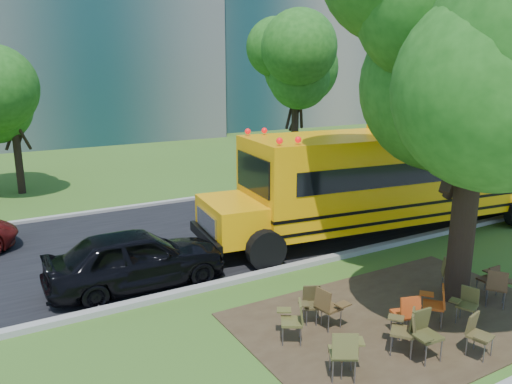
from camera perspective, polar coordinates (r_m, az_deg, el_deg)
ground at (r=11.33m, az=10.78°, el=-14.25°), size 160.00×160.00×0.00m
dirt_patch at (r=11.63m, az=16.29°, el=-13.72°), size 7.00×4.50×0.03m
asphalt_road at (r=16.79m, az=-4.90°, el=-4.47°), size 80.00×8.00×0.04m
kerb_near at (r=13.47m, az=2.41°, el=-8.95°), size 80.00×0.25×0.14m
kerb_far at (r=20.41m, az=-9.79°, el=-1.13°), size 80.00×0.25×0.14m
bg_tree_2 at (r=23.56m, az=-26.20°, el=9.88°), size 4.80×4.80×6.62m
bg_tree_3 at (r=26.00m, az=4.58°, el=13.29°), size 5.60×5.60×7.84m
bg_tree_4 at (r=30.55m, az=18.41°, el=11.44°), size 5.00×5.00×6.85m
main_tree at (r=11.76m, az=24.44°, el=15.49°), size 7.20×7.20×9.48m
school_bus at (r=17.55m, az=17.94°, el=2.12°), size 13.80×4.48×3.32m
chair_0 at (r=9.33m, az=10.28°, el=-17.37°), size 0.51×0.47×0.79m
chair_1 at (r=9.14m, az=10.16°, el=-17.30°), size 0.82×0.64×0.97m
chair_2 at (r=10.13m, az=16.80°, el=-14.53°), size 0.63×0.80×0.93m
chair_3 at (r=10.07m, az=18.65°, el=-14.77°), size 0.65×0.56×0.96m
chair_4 at (r=10.72m, az=16.96°, el=-12.85°), size 0.73×0.57×0.94m
chair_5 at (r=10.54m, az=23.99°, el=-14.38°), size 0.57×0.60×0.84m
chair_6 at (r=11.73m, az=22.96°, el=-11.44°), size 0.63×0.55×0.81m
chair_7 at (r=12.69m, az=25.94°, el=-9.47°), size 0.77×0.61×0.92m
chair_8 at (r=10.15m, az=4.40°, el=-14.05°), size 0.59×0.75×0.89m
chair_9 at (r=10.92m, az=6.34°, el=-12.27°), size 0.66×0.52×0.81m
chair_10 at (r=10.66m, az=8.24°, el=-12.62°), size 0.60×0.61×0.91m
chair_11 at (r=11.36m, az=19.92°, el=-11.65°), size 0.62×0.78×0.91m
chair_12 at (r=13.04m, az=21.24°, el=-8.54°), size 0.59×0.74×0.86m
chair_13 at (r=13.24m, az=25.20°, el=-8.77°), size 0.53×0.47×0.80m
black_car at (r=12.78m, az=-13.51°, el=-7.37°), size 4.40×1.80×1.49m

